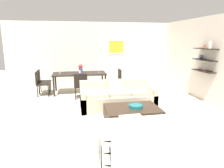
% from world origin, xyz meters
% --- Properties ---
extents(ground_plane, '(18.00, 18.00, 0.00)m').
position_xyz_m(ground_plane, '(0.00, 0.00, 0.00)').
color(ground_plane, beige).
extents(back_wall_unit, '(8.40, 0.09, 2.70)m').
position_xyz_m(back_wall_unit, '(0.30, 3.53, 1.35)').
color(back_wall_unit, silver).
rests_on(back_wall_unit, ground).
extents(right_wall_shelf_unit, '(0.34, 8.20, 2.70)m').
position_xyz_m(right_wall_shelf_unit, '(3.03, 0.60, 1.35)').
color(right_wall_shelf_unit, silver).
rests_on(right_wall_shelf_unit, ground).
extents(sofa_beige, '(2.16, 0.90, 0.78)m').
position_xyz_m(sofa_beige, '(0.04, 0.34, 0.29)').
color(sofa_beige, beige).
rests_on(sofa_beige, ground).
extents(loveseat_white, '(1.59, 0.90, 0.78)m').
position_xyz_m(loveseat_white, '(-0.04, -2.16, 0.29)').
color(loveseat_white, white).
rests_on(loveseat_white, ground).
extents(coffee_table, '(1.29, 0.91, 0.38)m').
position_xyz_m(coffee_table, '(0.16, -0.82, 0.19)').
color(coffee_table, '#38281E').
rests_on(coffee_table, ground).
extents(decorative_bowl, '(0.34, 0.34, 0.08)m').
position_xyz_m(decorative_bowl, '(0.24, -0.85, 0.42)').
color(decorative_bowl, '#19666B').
rests_on(decorative_bowl, coffee_table).
extents(dining_table, '(1.96, 0.94, 0.75)m').
position_xyz_m(dining_table, '(-0.98, 2.31, 0.68)').
color(dining_table, black).
rests_on(dining_table, ground).
extents(dining_chair_left_far, '(0.44, 0.44, 0.88)m').
position_xyz_m(dining_chair_left_far, '(-2.37, 2.52, 0.50)').
color(dining_chair_left_far, black).
rests_on(dining_chair_left_far, ground).
extents(dining_chair_foot, '(0.44, 0.44, 0.88)m').
position_xyz_m(dining_chair_foot, '(-0.98, 1.43, 0.50)').
color(dining_chair_foot, black).
rests_on(dining_chair_foot, ground).
extents(dining_chair_left_near, '(0.44, 0.44, 0.88)m').
position_xyz_m(dining_chair_left_near, '(-2.37, 2.10, 0.50)').
color(dining_chair_left_near, black).
rests_on(dining_chair_left_near, ground).
extents(dining_chair_right_near, '(0.44, 0.44, 0.88)m').
position_xyz_m(dining_chair_right_near, '(0.40, 2.10, 0.50)').
color(dining_chair_right_near, black).
rests_on(dining_chair_right_near, ground).
extents(wine_glass_right_near, '(0.07, 0.07, 0.18)m').
position_xyz_m(wine_glass_right_near, '(-0.27, 2.19, 0.87)').
color(wine_glass_right_near, silver).
rests_on(wine_glass_right_near, dining_table).
extents(wine_glass_foot, '(0.07, 0.07, 0.16)m').
position_xyz_m(wine_glass_foot, '(-0.98, 1.90, 0.86)').
color(wine_glass_foot, silver).
rests_on(wine_glass_foot, dining_table).
extents(wine_glass_left_far, '(0.07, 0.07, 0.16)m').
position_xyz_m(wine_glass_left_far, '(-1.70, 2.43, 0.86)').
color(wine_glass_left_far, silver).
rests_on(wine_glass_left_far, dining_table).
extents(wine_glass_left_near, '(0.07, 0.07, 0.14)m').
position_xyz_m(wine_glass_left_near, '(-1.70, 2.19, 0.85)').
color(wine_glass_left_near, silver).
rests_on(wine_glass_left_near, dining_table).
extents(centerpiece_vase, '(0.16, 0.16, 0.34)m').
position_xyz_m(centerpiece_vase, '(-0.94, 2.26, 0.93)').
color(centerpiece_vase, '#4C518C').
rests_on(centerpiece_vase, dining_table).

